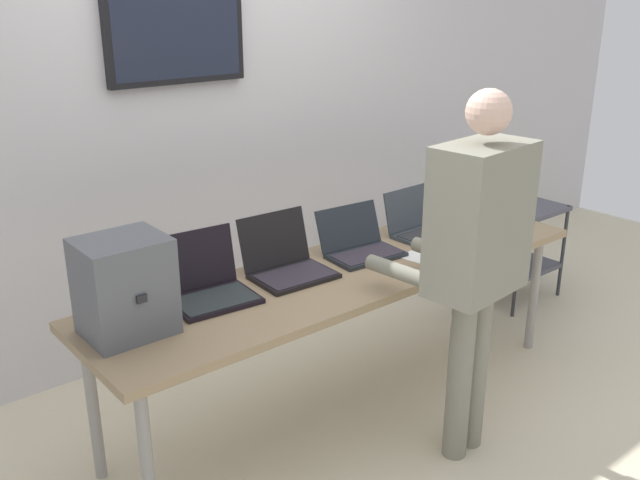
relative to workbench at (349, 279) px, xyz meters
The scene contains 13 objects.
ground 0.71m from the workbench, ahead, with size 8.00×8.00×0.04m, color beige.
back_wall 1.25m from the workbench, 90.31° to the left, with size 8.00×0.11×2.44m.
workbench is the anchor object (origin of this frame).
equipment_box 1.14m from the workbench, behind, with size 0.33×0.29×0.39m.
laptop_station_0 0.72m from the workbench, 168.37° to the left, with size 0.39×0.35×0.28m.
laptop_station_1 0.33m from the workbench, 153.01° to the left, with size 0.38×0.36×0.27m.
laptop_station_2 0.23m from the workbench, 33.73° to the left, with size 0.40×0.33×0.23m.
laptop_station_3 0.66m from the workbench, 10.97° to the left, with size 0.38×0.30×0.24m.
laptop_station_4 1.08m from the workbench, ahead, with size 0.37×0.33×0.23m.
person 0.71m from the workbench, 76.00° to the right, with size 0.47×0.62×1.66m.
coffee_mug 0.70m from the workbench, 21.24° to the right, with size 0.08×0.08×0.09m.
paper_sheet 0.45m from the workbench, 22.15° to the right, with size 0.26×0.33×0.00m.
storage_cart 1.80m from the workbench, ahead, with size 0.56×0.44×0.65m.
Camera 1 is at (-2.11, -2.33, 2.03)m, focal length 39.46 mm.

